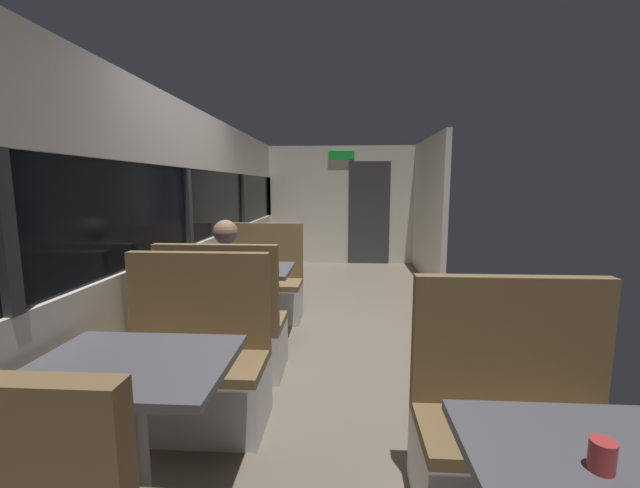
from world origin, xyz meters
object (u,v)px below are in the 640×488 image
(dining_table_mid_window, at_px, (245,278))
(coffee_cup_primary, at_px, (602,456))
(bench_near_window_facing_entry, at_px, (193,375))
(seated_passenger, at_px, (227,307))
(bench_mid_window_facing_entry, at_px, (261,291))
(coffee_cup_secondary, at_px, (234,262))
(bench_front_aisle_facing_entry, at_px, (518,445))
(dining_table_near_window, at_px, (133,381))
(bench_mid_window_facing_end, at_px, (225,335))

(dining_table_mid_window, distance_m, coffee_cup_primary, 3.20)
(bench_near_window_facing_entry, height_order, seated_passenger, seated_passenger)
(bench_mid_window_facing_entry, relative_size, coffee_cup_secondary, 12.22)
(bench_near_window_facing_entry, relative_size, coffee_cup_secondary, 12.22)
(bench_near_window_facing_entry, height_order, bench_front_aisle_facing_entry, same)
(coffee_cup_secondary, bearing_deg, coffee_cup_primary, -56.88)
(bench_near_window_facing_entry, bearing_deg, coffee_cup_primary, -37.67)
(dining_table_mid_window, bearing_deg, bench_near_window_facing_entry, -90.00)
(dining_table_mid_window, bearing_deg, coffee_cup_secondary, 145.97)
(bench_front_aisle_facing_entry, relative_size, seated_passenger, 0.87)
(bench_near_window_facing_entry, height_order, dining_table_mid_window, bench_near_window_facing_entry)
(dining_table_mid_window, height_order, bench_mid_window_facing_entry, bench_mid_window_facing_entry)
(seated_passenger, bearing_deg, bench_near_window_facing_entry, -90.00)
(dining_table_mid_window, bearing_deg, coffee_cup_primary, -57.94)
(dining_table_near_window, relative_size, bench_mid_window_facing_end, 0.82)
(coffee_cup_primary, bearing_deg, bench_near_window_facing_entry, 142.33)
(bench_mid_window_facing_end, bearing_deg, bench_front_aisle_facing_entry, -35.96)
(bench_mid_window_facing_entry, distance_m, bench_front_aisle_facing_entry, 3.24)
(bench_mid_window_facing_end, bearing_deg, bench_near_window_facing_entry, -90.00)
(bench_near_window_facing_entry, relative_size, bench_front_aisle_facing_entry, 1.00)
(coffee_cup_secondary, bearing_deg, seated_passenger, -79.94)
(bench_mid_window_facing_end, height_order, seated_passenger, seated_passenger)
(seated_passenger, bearing_deg, bench_mid_window_facing_entry, 90.00)
(seated_passenger, bearing_deg, bench_front_aisle_facing_entry, -37.45)
(dining_table_mid_window, xyz_separation_m, bench_front_aisle_facing_entry, (1.79, -2.00, -0.31))
(coffee_cup_primary, distance_m, coffee_cup_secondary, 3.33)
(dining_table_mid_window, xyz_separation_m, bench_mid_window_facing_entry, (0.00, 0.70, -0.31))
(coffee_cup_primary, bearing_deg, bench_front_aisle_facing_entry, 82.34)
(bench_near_window_facing_entry, bearing_deg, coffee_cup_secondary, 94.87)
(bench_front_aisle_facing_entry, xyz_separation_m, coffee_cup_primary, (-0.10, -0.71, 0.46))
(bench_front_aisle_facing_entry, bearing_deg, seated_passenger, 142.55)
(dining_table_near_window, distance_m, coffee_cup_secondary, 2.19)
(dining_table_near_window, distance_m, bench_mid_window_facing_end, 1.43)
(dining_table_near_window, bearing_deg, seated_passenger, 90.00)
(bench_mid_window_facing_entry, bearing_deg, seated_passenger, -90.00)
(bench_front_aisle_facing_entry, xyz_separation_m, coffee_cup_secondary, (-1.92, 2.08, 0.46))
(dining_table_mid_window, bearing_deg, bench_mid_window_facing_entry, 90.00)
(bench_mid_window_facing_end, bearing_deg, coffee_cup_secondary, 99.15)
(bench_mid_window_facing_entry, distance_m, coffee_cup_primary, 3.83)
(bench_mid_window_facing_entry, height_order, seated_passenger, seated_passenger)
(bench_near_window_facing_entry, xyz_separation_m, dining_table_mid_window, (0.00, 1.40, 0.31))
(bench_mid_window_facing_end, xyz_separation_m, bench_mid_window_facing_entry, (0.00, 1.40, 0.00))
(bench_near_window_facing_entry, distance_m, bench_mid_window_facing_end, 0.70)
(bench_mid_window_facing_entry, bearing_deg, bench_front_aisle_facing_entry, -56.43)
(bench_mid_window_facing_entry, bearing_deg, dining_table_mid_window, -90.00)
(dining_table_near_window, xyz_separation_m, seated_passenger, (0.00, 1.47, -0.10))
(bench_mid_window_facing_entry, relative_size, seated_passenger, 0.87)
(bench_mid_window_facing_entry, bearing_deg, dining_table_near_window, -90.00)
(bench_near_window_facing_entry, bearing_deg, dining_table_near_window, -90.00)
(dining_table_near_window, relative_size, bench_mid_window_facing_entry, 0.82)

